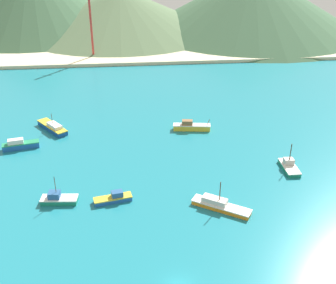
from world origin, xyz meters
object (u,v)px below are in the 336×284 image
fishing_boat_2 (58,199)px  fishing_boat_6 (219,205)px  fishing_boat_7 (191,126)px  radio_tower (91,21)px  fishing_boat_3 (20,145)px  fishing_boat_5 (289,166)px  fishing_boat_4 (53,127)px  fishing_boat_8 (114,198)px

fishing_boat_2 → fishing_boat_6: fishing_boat_6 is taller
fishing_boat_7 → radio_tower: bearing=112.6°
fishing_boat_3 → radio_tower: (12.61, 74.11, 13.81)m
fishing_boat_2 → fishing_boat_3: (-11.73, 22.74, 0.17)m
fishing_boat_7 → radio_tower: 75.05m
fishing_boat_3 → fishing_boat_5: size_ratio=1.21×
fishing_boat_4 → fishing_boat_8: (15.85, -32.72, -0.14)m
fishing_boat_4 → fishing_boat_5: fishing_boat_5 is taller
fishing_boat_2 → fishing_boat_6: bearing=-9.4°
fishing_boat_3 → fishing_boat_2: bearing=-62.7°
fishing_boat_4 → fishing_boat_5: 58.18m
fishing_boat_7 → radio_tower: radio_tower is taller
fishing_boat_5 → fishing_boat_4: bearing=155.0°
fishing_boat_7 → fishing_boat_2: bearing=-135.5°
fishing_boat_3 → fishing_boat_5: (58.84, -15.29, -0.27)m
fishing_boat_6 → radio_tower: bearing=105.7°
fishing_boat_8 → fishing_boat_6: bearing=-12.3°
fishing_boat_4 → fishing_boat_6: 50.92m
fishing_boat_5 → fishing_boat_6: 21.54m
fishing_boat_4 → fishing_boat_7: size_ratio=1.09×
fishing_boat_2 → fishing_boat_8: bearing=-3.7°
fishing_boat_5 → fishing_boat_2: bearing=-171.0°
fishing_boat_3 → fishing_boat_8: bearing=-46.8°
fishing_boat_4 → fishing_boat_8: bearing=-64.1°
fishing_boat_5 → fishing_boat_8: 37.76m
fishing_boat_8 → fishing_boat_3: bearing=133.2°
fishing_boat_3 → fishing_boat_4: bearing=56.7°
fishing_boat_2 → fishing_boat_6: 29.85m
fishing_boat_3 → fishing_boat_4: fishing_boat_4 is taller
fishing_boat_4 → fishing_boat_8: 36.36m
fishing_boat_3 → fishing_boat_7: fishing_boat_7 is taller
fishing_boat_8 → radio_tower: 98.97m
fishing_boat_6 → fishing_boat_7: fishing_boat_6 is taller
fishing_boat_4 → fishing_boat_8: size_ratio=1.42×
fishing_boat_5 → fishing_boat_8: size_ratio=0.95×
fishing_boat_5 → radio_tower: size_ratio=0.24×
fishing_boat_2 → fishing_boat_4: (-5.61, 32.05, 0.04)m
fishing_boat_2 → fishing_boat_7: fishing_boat_2 is taller
fishing_boat_3 → fishing_boat_6: 49.58m
radio_tower → fishing_boat_4: bearing=-95.7°
fishing_boat_5 → radio_tower: bearing=117.3°
fishing_boat_7 → fishing_boat_4: bearing=174.6°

